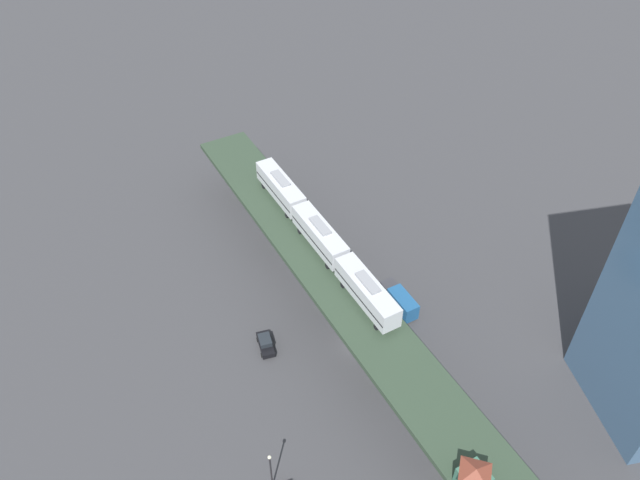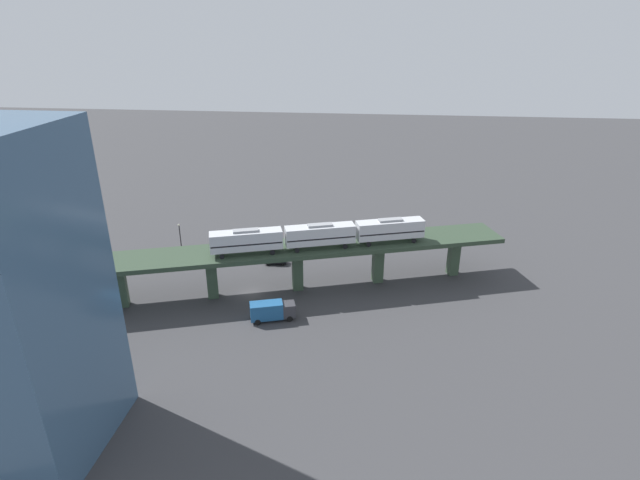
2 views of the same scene
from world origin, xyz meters
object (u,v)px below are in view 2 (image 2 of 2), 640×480
object	(u,v)px
office_tower	(2,303)
street_car_red	(166,253)
subway_train	(320,234)
street_car_black	(276,260)
delivery_truck	(272,310)
signal_hut	(84,248)
street_lamp	(180,237)

from	to	relation	value
office_tower	street_car_red	bearing A→B (deg)	5.69
subway_train	street_car_black	world-z (taller)	subway_train
street_car_red	delivery_truck	distance (m)	33.57
street_car_black	office_tower	bearing A→B (deg)	159.51
subway_train	street_car_black	size ratio (longest dim) A/B	7.98
signal_hut	street_lamp	xyz separation A→B (m)	(20.08, -8.07, -6.06)
signal_hut	office_tower	size ratio (longest dim) A/B	0.11
street_lamp	delivery_truck	bearing A→B (deg)	-133.51
delivery_truck	office_tower	distance (m)	38.77
street_car_red	street_lamp	world-z (taller)	street_lamp
street_lamp	office_tower	distance (m)	52.23
office_tower	signal_hut	bearing A→B (deg)	18.66
street_car_black	office_tower	distance (m)	54.41
subway_train	street_car_black	bearing A→B (deg)	45.44
street_car_black	signal_hut	bearing A→B (deg)	122.70
subway_train	street_lamp	world-z (taller)	subway_train
signal_hut	delivery_truck	size ratio (longest dim) A/B	0.54
street_car_red	office_tower	world-z (taller)	office_tower
street_car_red	office_tower	size ratio (longest dim) A/B	0.13
delivery_truck	office_tower	size ratio (longest dim) A/B	0.21
subway_train	street_car_red	xyz separation A→B (m)	(10.13, 32.92, -9.97)
subway_train	street_lamp	distance (m)	33.10
street_car_red	street_car_black	bearing A→B (deg)	-90.78
office_tower	delivery_truck	bearing A→B (deg)	-37.59
street_car_red	street_car_black	distance (m)	22.94
delivery_truck	subway_train	bearing A→B (deg)	-31.68
signal_hut	street_lamp	world-z (taller)	signal_hut
street_lamp	signal_hut	bearing A→B (deg)	158.09
street_car_red	street_lamp	xyz separation A→B (m)	(1.60, -2.72, 3.17)
signal_hut	street_car_red	bearing A→B (deg)	-16.15
subway_train	signal_hut	bearing A→B (deg)	102.30
street_car_black	delivery_truck	distance (m)	20.79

